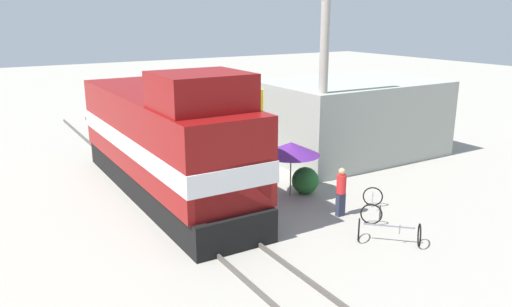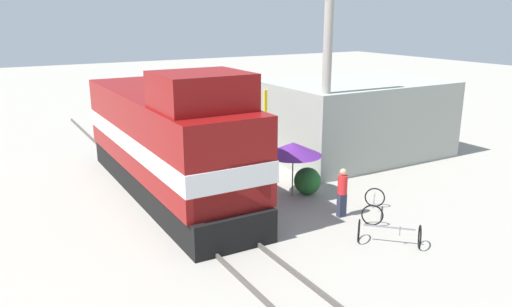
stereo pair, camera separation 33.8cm
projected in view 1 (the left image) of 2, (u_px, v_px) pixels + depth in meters
name	position (u px, v px, depth m)	size (l,w,h in m)	color
ground_plane	(192.00, 215.00, 17.93)	(120.00, 120.00, 0.00)	gray
rail_near	(173.00, 217.00, 17.55)	(0.08, 38.59, 0.15)	#4C4742
rail_far	(210.00, 209.00, 18.27)	(0.08, 38.59, 0.15)	#4C4742
locomotive	(166.00, 143.00, 19.17)	(3.09, 12.13, 5.19)	black
utility_pole	(324.00, 65.00, 20.63)	(1.80, 0.38, 9.74)	#9E998E
vendor_umbrella	(291.00, 149.00, 19.28)	(2.25, 2.25, 2.20)	#4C4C4C
billboard_sign	(279.00, 106.00, 24.68)	(2.16, 0.12, 3.46)	#595959
shrub_cluster	(305.00, 180.00, 19.93)	(1.08, 1.08, 1.08)	#236028
person_bystander	(341.00, 190.00, 17.58)	(0.34, 0.34, 1.79)	#2D3347
bicycle	(372.00, 205.00, 17.83)	(1.82, 1.80, 0.75)	black
bicycle_spare	(389.00, 232.00, 15.60)	(1.86, 1.84, 0.73)	black
building_block_distant	(353.00, 118.00, 25.18)	(8.67, 5.55, 3.76)	#999E93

